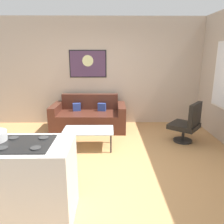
{
  "coord_description": "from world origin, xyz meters",
  "views": [
    {
      "loc": [
        0.15,
        -3.51,
        1.87
      ],
      "look_at": [
        0.2,
        0.9,
        0.7
      ],
      "focal_mm": 35.17,
      "sensor_mm": 36.0,
      "label": 1
    }
  ],
  "objects": [
    {
      "name": "ground",
      "position": [
        0.0,
        0.0,
        -0.02
      ],
      "size": [
        6.4,
        6.4,
        0.04
      ],
      "primitive_type": "cube",
      "color": "tan"
    },
    {
      "name": "couch",
      "position": [
        -0.37,
        1.86,
        0.29
      ],
      "size": [
        1.85,
        0.94,
        0.85
      ],
      "color": "#4C251A",
      "rests_on": "ground"
    },
    {
      "name": "armchair",
      "position": [
        1.83,
        0.94,
        0.43
      ],
      "size": [
        0.8,
        0.8,
        0.89
      ],
      "color": "black",
      "rests_on": "ground"
    },
    {
      "name": "back_wall",
      "position": [
        0.0,
        2.42,
        1.4
      ],
      "size": [
        6.4,
        0.05,
        2.8
      ],
      "primitive_type": "cube",
      "color": "#BBA794",
      "rests_on": "ground"
    },
    {
      "name": "coffee_table",
      "position": [
        -0.28,
        0.69,
        0.36
      ],
      "size": [
        1.01,
        0.59,
        0.39
      ],
      "color": "silver",
      "rests_on": "ground"
    },
    {
      "name": "wall_painting",
      "position": [
        -0.41,
        2.38,
        1.62
      ],
      "size": [
        0.97,
        0.03,
        0.71
      ],
      "color": "black"
    },
    {
      "name": "kitchen_counter",
      "position": [
        -1.06,
        -1.31,
        0.47
      ],
      "size": [
        1.59,
        0.67,
        0.95
      ],
      "color": "silver",
      "rests_on": "ground"
    }
  ]
}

